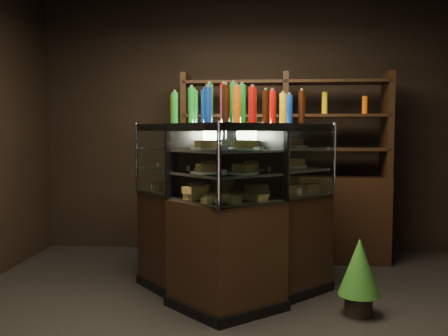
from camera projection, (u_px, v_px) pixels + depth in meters
The scene contains 7 objects.
ground at pixel (258, 336), 3.39m from camera, with size 5.00×5.00×0.00m, color black.
room_shell at pixel (260, 47), 3.24m from camera, with size 5.02×5.02×3.01m.
display_case at pixel (230, 239), 4.16m from camera, with size 1.78×1.46×1.46m.
food_display at pixel (230, 168), 4.11m from camera, with size 1.36×1.05×0.45m.
bottles_top at pixel (230, 106), 4.08m from camera, with size 1.18×0.91×0.30m.
potted_conifer at pixel (359, 265), 3.75m from camera, with size 0.31×0.31×0.67m.
back_shelving at pixel (284, 203), 5.36m from camera, with size 2.19×0.45×2.00m.
Camera 1 is at (-0.00, -3.30, 1.40)m, focal length 40.00 mm.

